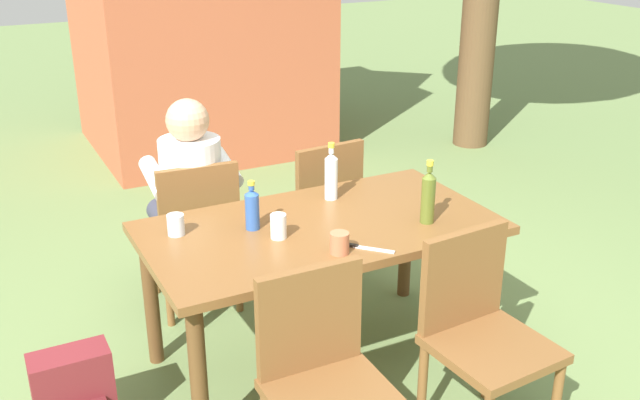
{
  "coord_description": "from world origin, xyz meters",
  "views": [
    {
      "loc": [
        -1.39,
        -2.71,
        2.08
      ],
      "look_at": [
        0.0,
        0.0,
        0.84
      ],
      "focal_mm": 40.99,
      "sensor_mm": 36.0,
      "label": 1
    }
  ],
  "objects": [
    {
      "name": "ground_plane",
      "position": [
        0.0,
        0.0,
        0.0
      ],
      "size": [
        24.0,
        24.0,
        0.0
      ],
      "primitive_type": "plane",
      "color": "#6B844C"
    },
    {
      "name": "dining_table",
      "position": [
        0.0,
        0.0,
        0.63
      ],
      "size": [
        1.6,
        0.87,
        0.72
      ],
      "color": "brown",
      "rests_on": "ground_plane"
    },
    {
      "name": "chair_far_left",
      "position": [
        -0.37,
        0.73,
        0.49
      ],
      "size": [
        0.47,
        0.47,
        0.87
      ],
      "color": "brown",
      "rests_on": "ground_plane"
    },
    {
      "name": "chair_near_left",
      "position": [
        -0.36,
        -0.73,
        0.49
      ],
      "size": [
        0.44,
        0.44,
        0.87
      ],
      "color": "brown",
      "rests_on": "ground_plane"
    },
    {
      "name": "chair_near_right",
      "position": [
        0.35,
        -0.73,
        0.49
      ],
      "size": [
        0.47,
        0.47,
        0.87
      ],
      "color": "brown",
      "rests_on": "ground_plane"
    },
    {
      "name": "chair_far_right",
      "position": [
        0.37,
        0.73,
        0.49
      ],
      "size": [
        0.48,
        0.48,
        0.87
      ],
      "color": "brown",
      "rests_on": "ground_plane"
    },
    {
      "name": "person_in_white_shirt",
      "position": [
        -0.36,
        0.84,
        0.66
      ],
      "size": [
        0.47,
        0.61,
        1.18
      ],
      "color": "white",
      "rests_on": "ground_plane"
    },
    {
      "name": "bottle_clear",
      "position": [
        0.19,
        0.25,
        0.85
      ],
      "size": [
        0.06,
        0.06,
        0.29
      ],
      "color": "white",
      "rests_on": "dining_table"
    },
    {
      "name": "bottle_blue",
      "position": [
        -0.29,
        0.1,
        0.82
      ],
      "size": [
        0.06,
        0.06,
        0.23
      ],
      "color": "#2D56A3",
      "rests_on": "dining_table"
    },
    {
      "name": "bottle_olive",
      "position": [
        0.45,
        -0.2,
        0.85
      ],
      "size": [
        0.06,
        0.06,
        0.3
      ],
      "color": "#566623",
      "rests_on": "dining_table"
    },
    {
      "name": "cup_glass",
      "position": [
        -0.61,
        0.19,
        0.77
      ],
      "size": [
        0.08,
        0.08,
        0.09
      ],
      "primitive_type": "cylinder",
      "color": "silver",
      "rests_on": "dining_table"
    },
    {
      "name": "cup_terracotta",
      "position": [
        -0.06,
        -0.3,
        0.77
      ],
      "size": [
        0.08,
        0.08,
        0.09
      ],
      "primitive_type": "cylinder",
      "color": "#BC6B47",
      "rests_on": "dining_table"
    },
    {
      "name": "cup_white",
      "position": [
        -0.23,
        -0.05,
        0.78
      ],
      "size": [
        0.07,
        0.07,
        0.11
      ],
      "primitive_type": "cylinder",
      "color": "white",
      "rests_on": "dining_table"
    },
    {
      "name": "table_knife",
      "position": [
        0.05,
        -0.3,
        0.73
      ],
      "size": [
        0.18,
        0.19,
        0.01
      ],
      "color": "silver",
      "rests_on": "dining_table"
    },
    {
      "name": "backpack_by_near_side",
      "position": [
        -1.16,
        -0.06,
        0.2
      ],
      "size": [
        0.32,
        0.22,
        0.41
      ],
      "color": "maroon",
      "rests_on": "ground_plane"
    }
  ]
}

